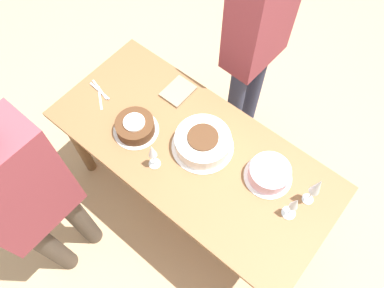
% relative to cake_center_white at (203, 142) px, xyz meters
% --- Properties ---
extents(ground_plane, '(12.00, 12.00, 0.00)m').
position_rel_cake_center_white_xyz_m(ground_plane, '(-0.04, -0.05, -0.80)').
color(ground_plane, tan).
extents(dining_table, '(1.61, 0.74, 0.75)m').
position_rel_cake_center_white_xyz_m(dining_table, '(-0.04, -0.05, -0.17)').
color(dining_table, brown).
rests_on(dining_table, ground_plane).
extents(cake_center_white, '(0.34, 0.34, 0.11)m').
position_rel_cake_center_white_xyz_m(cake_center_white, '(0.00, 0.00, 0.00)').
color(cake_center_white, white).
rests_on(cake_center_white, dining_table).
extents(cake_front_chocolate, '(0.25, 0.25, 0.09)m').
position_rel_cake_center_white_xyz_m(cake_front_chocolate, '(-0.35, -0.16, -0.01)').
color(cake_front_chocolate, white).
rests_on(cake_front_chocolate, dining_table).
extents(cake_back_decorated, '(0.25, 0.25, 0.09)m').
position_rel_cake_center_white_xyz_m(cake_back_decorated, '(0.37, 0.07, -0.00)').
color(cake_back_decorated, white).
rests_on(cake_back_decorated, dining_table).
extents(wine_glass_near, '(0.07, 0.07, 0.19)m').
position_rel_cake_center_white_xyz_m(wine_glass_near, '(0.56, -0.02, 0.08)').
color(wine_glass_near, silver).
rests_on(wine_glass_near, dining_table).
extents(wine_glass_far, '(0.06, 0.06, 0.24)m').
position_rel_cake_center_white_xyz_m(wine_glass_far, '(0.60, 0.10, 0.12)').
color(wine_glass_far, silver).
rests_on(wine_glass_far, dining_table).
extents(wine_glass_extra, '(0.06, 0.06, 0.20)m').
position_rel_cake_center_white_xyz_m(wine_glass_extra, '(-0.13, -0.24, 0.09)').
color(wine_glass_extra, silver).
rests_on(wine_glass_extra, dining_table).
extents(fork_pile, '(0.20, 0.12, 0.01)m').
position_rel_cake_center_white_xyz_m(fork_pile, '(-0.69, -0.11, -0.04)').
color(fork_pile, silver).
rests_on(fork_pile, dining_table).
extents(napkin_stack, '(0.14, 0.19, 0.02)m').
position_rel_cake_center_white_xyz_m(napkin_stack, '(-0.34, 0.19, -0.04)').
color(napkin_stack, gray).
rests_on(napkin_stack, dining_table).
extents(person_cutting, '(0.22, 0.40, 1.59)m').
position_rel_cake_center_white_xyz_m(person_cutting, '(-0.37, -0.79, 0.16)').
color(person_cutting, '#4C4238').
rests_on(person_cutting, ground_plane).
extents(person_watching, '(0.24, 0.41, 1.62)m').
position_rel_cake_center_white_xyz_m(person_watching, '(-0.14, 0.67, 0.18)').
color(person_watching, '#2D334C').
rests_on(person_watching, ground_plane).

